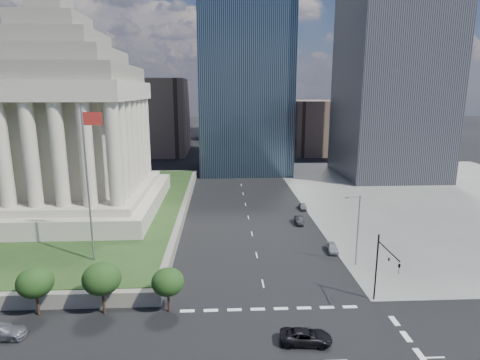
{
  "coord_description": "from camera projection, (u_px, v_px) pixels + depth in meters",
  "views": [
    {
      "loc": [
        -5.09,
        -26.16,
        23.75
      ],
      "look_at": [
        -3.0,
        17.6,
        13.95
      ],
      "focal_mm": 30.0,
      "sensor_mm": 36.0,
      "label": 1
    }
  ],
  "objects": [
    {
      "name": "ground",
      "position": [
        237.0,
        166.0,
        128.4
      ],
      "size": [
        500.0,
        500.0,
        0.0
      ],
      "primitive_type": "plane",
      "color": "black",
      "rests_on": "ground"
    },
    {
      "name": "sidewalk_ne",
      "position": [
        445.0,
        197.0,
        91.54
      ],
      "size": [
        68.0,
        90.0,
        0.03
      ],
      "primitive_type": "cube",
      "color": "slate",
      "rests_on": "ground"
    },
    {
      "name": "plaza_terrace",
      "position": [
        15.0,
        212.0,
        77.38
      ],
      "size": [
        66.0,
        70.0,
        1.8
      ],
      "primitive_type": "cube",
      "color": "slate",
      "rests_on": "ground"
    },
    {
      "name": "plaza_lawn",
      "position": [
        15.0,
        207.0,
        77.17
      ],
      "size": [
        64.0,
        68.0,
        0.1
      ],
      "primitive_type": "cube",
      "color": "#233A18",
      "rests_on": "plaza_terrace"
    },
    {
      "name": "war_memorial",
      "position": [
        59.0,
        104.0,
        71.46
      ],
      "size": [
        34.0,
        34.0,
        39.0
      ],
      "primitive_type": null,
      "color": "#AA9F8F",
      "rests_on": "plaza_lawn"
    },
    {
      "name": "flagpole",
      "position": [
        88.0,
        177.0,
        50.44
      ],
      "size": [
        2.52,
        0.24,
        20.0
      ],
      "color": "slate",
      "rests_on": "plaza_lawn"
    },
    {
      "name": "midrise_glass",
      "position": [
        245.0,
        69.0,
        117.07
      ],
      "size": [
        26.0,
        26.0,
        60.0
      ],
      "primitive_type": "cube",
      "color": "black",
      "rests_on": "ground"
    },
    {
      "name": "building_filler_ne",
      "position": [
        316.0,
        126.0,
        156.94
      ],
      "size": [
        20.0,
        30.0,
        20.0
      ],
      "primitive_type": "cube",
      "color": "brown",
      "rests_on": "ground"
    },
    {
      "name": "building_filler_nw",
      "position": [
        156.0,
        117.0,
        153.2
      ],
      "size": [
        24.0,
        30.0,
        28.0
      ],
      "primitive_type": "cube",
      "color": "brown",
      "rests_on": "ground"
    },
    {
      "name": "traffic_signal_ne",
      "position": [
        383.0,
        264.0,
        43.71
      ],
      "size": [
        0.3,
        5.74,
        8.0
      ],
      "color": "black",
      "rests_on": "ground"
    },
    {
      "name": "street_lamp_north",
      "position": [
        357.0,
        226.0,
        54.67
      ],
      "size": [
        2.13,
        0.22,
        10.0
      ],
      "color": "slate",
      "rests_on": "ground"
    },
    {
      "name": "pickup_truck",
      "position": [
        306.0,
        337.0,
        38.4
      ],
      "size": [
        2.78,
        5.2,
        1.39
      ],
      "primitive_type": "imported",
      "rotation": [
        0.0,
        0.0,
        1.47
      ],
      "color": "black",
      "rests_on": "ground"
    },
    {
      "name": "suv_grey",
      "position": [
        0.0,
        332.0,
        39.17
      ],
      "size": [
        4.99,
        2.12,
        1.44
      ],
      "primitive_type": "imported",
      "rotation": [
        0.0,
        0.0,
        1.59
      ],
      "color": "#56575D",
      "rests_on": "ground"
    },
    {
      "name": "parked_sedan_near",
      "position": [
        332.0,
        248.0,
        60.3
      ],
      "size": [
        2.01,
        3.99,
        1.3
      ],
      "primitive_type": "imported",
      "rotation": [
        0.0,
        0.0,
        -0.13
      ],
      "color": "#94989D",
      "rests_on": "ground"
    },
    {
      "name": "parked_sedan_mid",
      "position": [
        299.0,
        220.0,
        73.02
      ],
      "size": [
        1.55,
        3.94,
        1.28
      ],
      "primitive_type": "imported",
      "rotation": [
        0.0,
        0.0,
        -0.05
      ],
      "color": "black",
      "rests_on": "ground"
    },
    {
      "name": "parked_sedan_far",
      "position": [
        303.0,
        206.0,
        81.86
      ],
      "size": [
        1.67,
        3.73,
        1.25
      ],
      "primitive_type": "imported",
      "rotation": [
        0.0,
        0.0,
        -0.05
      ],
      "color": "slate",
      "rests_on": "ground"
    }
  ]
}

